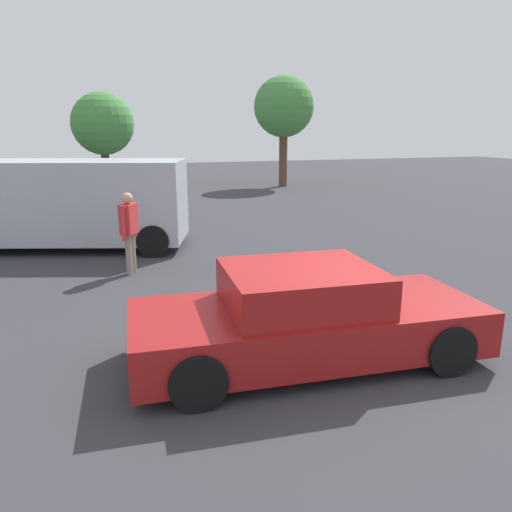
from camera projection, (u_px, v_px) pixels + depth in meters
ground_plane at (330, 352)px, 6.53m from camera, size 80.00×80.00×0.00m
sedan_foreground at (306, 318)px, 6.19m from camera, size 4.58×2.15×1.24m
van_white at (77, 201)px, 12.08m from camera, size 5.62×3.56×2.19m
pedestrian at (129, 226)px, 9.88m from camera, size 0.41×0.51×1.69m
tree_back_left at (284, 108)px, 24.98m from camera, size 3.09×3.09×5.64m
tree_far_right at (103, 124)px, 25.92m from camera, size 3.30×3.30×4.90m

